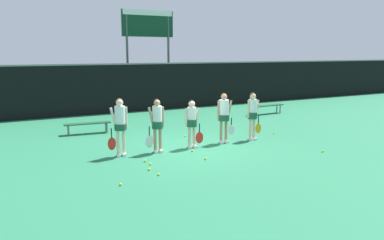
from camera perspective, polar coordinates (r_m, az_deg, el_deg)
The scene contains 22 objects.
ground_plane at distance 12.79m, azimuth -0.04°, elevation -4.21°, with size 140.00×140.00×0.00m, color #26724C.
fence_windscreen at distance 20.29m, azimuth -11.01°, elevation 4.81°, with size 60.00×0.08×2.63m.
scoreboard at distance 22.83m, azimuth -6.72°, elevation 13.07°, with size 3.18×0.15×5.62m.
bench_courtside at distance 15.43m, azimuth -15.64°, elevation -0.65°, with size 1.83×0.52×0.43m.
bench_far at distance 19.93m, azimuth 11.19°, elevation 2.05°, with size 2.19×0.47×0.47m.
player_0 at distance 11.74m, azimuth -10.92°, elevation -0.31°, with size 0.64×0.37×1.81m.
player_1 at distance 12.03m, azimuth -5.34°, elevation -0.20°, with size 0.63×0.36×1.74m.
player_2 at distance 12.57m, azimuth -0.01°, elevation 0.01°, with size 0.63×0.35×1.63m.
player_3 at distance 13.27m, azimuth 4.89°, elevation 1.03°, with size 0.66×0.40×1.79m.
player_4 at distance 13.86m, azimuth 9.22°, elevation 1.20°, with size 0.63×0.35×1.76m.
tennis_ball_0 at distance 15.10m, azimuth 8.83°, elevation -1.95°, with size 0.06×0.06×0.06m, color #CCE033.
tennis_ball_1 at distance 12.92m, azimuth 19.31°, elevation -4.49°, with size 0.07×0.07×0.07m, color #CCE033.
tennis_ball_2 at distance 12.26m, azimuth 0.05°, elevation -4.69°, with size 0.07×0.07×0.07m, color #CCE033.
tennis_ball_3 at distance 10.92m, azimuth -6.37°, elevation -6.67°, with size 0.07×0.07×0.07m, color #CCE033.
tennis_ball_4 at distance 14.40m, azimuth -1.06°, elevation -2.42°, with size 0.07×0.07×0.07m, color #CCE033.
tennis_ball_5 at distance 15.25m, azimuth 12.41°, elevation -1.95°, with size 0.06×0.06×0.06m, color #CCE033.
tennis_ball_6 at distance 9.41m, azimuth -10.84°, elevation -9.61°, with size 0.07×0.07×0.07m, color #CCE033.
tennis_ball_7 at distance 10.44m, azimuth -6.55°, elevation -7.45°, with size 0.07×0.07×0.07m, color #CCE033.
tennis_ball_8 at distance 11.37m, azimuth 2.05°, elevation -5.90°, with size 0.07×0.07×0.07m, color #CCE033.
tennis_ball_9 at distance 13.88m, azimuth 4.45°, elevation -2.93°, with size 0.07×0.07×0.07m, color #CCE033.
tennis_ball_10 at distance 11.23m, azimuth -7.17°, elevation -6.19°, with size 0.07×0.07×0.07m, color #CCE033.
tennis_ball_11 at distance 10.00m, azimuth -5.11°, elevation -8.25°, with size 0.07×0.07×0.07m, color #CCE033.
Camera 1 is at (-5.68, -11.00, 3.21)m, focal length 35.00 mm.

